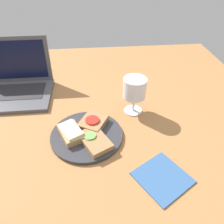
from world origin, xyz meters
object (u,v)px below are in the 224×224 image
(laptop, at_px, (11,84))
(napkin, at_px, (163,177))
(plate, at_px, (87,135))
(sandwich_with_cheese, at_px, (71,132))
(sandwich_with_tomato, at_px, (94,122))
(wine_glass, at_px, (135,89))
(sandwich_with_cucumber, at_px, (95,140))

(laptop, distance_m, napkin, 0.72)
(plate, xyz_separation_m, sandwich_with_cheese, (-0.05, -0.00, 0.02))
(sandwich_with_tomato, xyz_separation_m, laptop, (-0.34, 0.26, 0.02))
(wine_glass, distance_m, laptop, 0.53)
(laptop, bearing_deg, napkin, -42.76)
(sandwich_with_cucumber, bearing_deg, laptop, 134.92)
(plate, distance_m, laptop, 0.44)
(sandwich_with_cucumber, height_order, wine_glass, wine_glass)
(wine_glass, relative_size, laptop, 0.42)
(sandwich_with_cucumber, distance_m, sandwich_with_tomato, 0.09)
(sandwich_with_cucumber, height_order, sandwich_with_cheese, sandwich_with_cheese)
(sandwich_with_cucumber, distance_m, wine_glass, 0.24)
(sandwich_with_tomato, relative_size, laptop, 0.35)
(sandwich_with_cheese, bearing_deg, sandwich_with_tomato, 31.70)
(sandwich_with_tomato, xyz_separation_m, wine_glass, (0.16, 0.08, 0.07))
(sandwich_with_tomato, bearing_deg, sandwich_with_cucumber, -88.51)
(laptop, bearing_deg, wine_glass, -19.65)
(sandwich_with_tomato, xyz_separation_m, napkin, (0.18, -0.23, -0.02))
(plate, height_order, sandwich_with_cheese, sandwich_with_cheese)
(sandwich_with_cheese, bearing_deg, plate, 1.79)
(sandwich_with_tomato, bearing_deg, wine_glass, 27.15)
(wine_glass, height_order, laptop, laptop)
(laptop, bearing_deg, sandwich_with_cucumber, -45.08)
(plate, height_order, sandwich_with_tomato, sandwich_with_tomato)
(sandwich_with_cucumber, bearing_deg, napkin, -37.88)
(sandwich_with_cheese, bearing_deg, wine_glass, 28.66)
(plate, xyz_separation_m, wine_glass, (0.18, 0.12, 0.09))
(plate, relative_size, sandwich_with_tomato, 2.04)
(plate, distance_m, sandwich_with_cucumber, 0.05)
(sandwich_with_tomato, relative_size, sandwich_with_cheese, 1.00)
(wine_glass, bearing_deg, sandwich_with_tomato, -152.85)
(sandwich_with_tomato, height_order, wine_glass, wine_glass)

